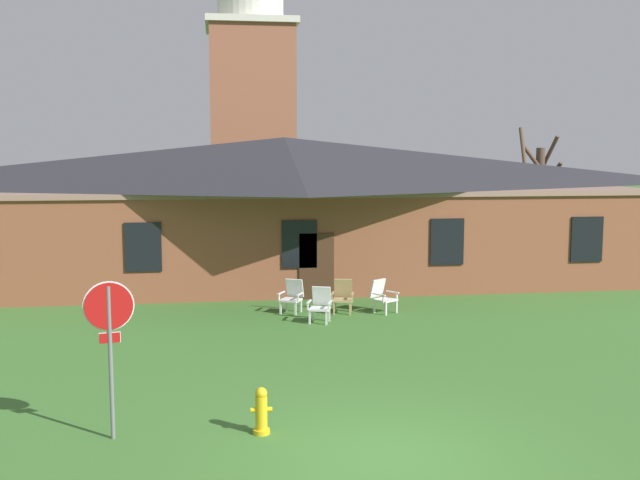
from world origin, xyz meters
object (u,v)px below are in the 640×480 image
lawn_chair_left_end (343,295)px  lawn_chair_middle (382,295)px  stop_sign (109,328)px  lawn_chair_by_porch (292,295)px  fire_hydrant (261,412)px  lawn_chair_near_door (320,304)px

lawn_chair_left_end → lawn_chair_middle: same height
lawn_chair_left_end → lawn_chair_middle: bearing=-7.6°
stop_sign → lawn_chair_left_end: (5.31, 8.84, -1.34)m
lawn_chair_by_porch → fire_hydrant: 9.30m
lawn_chair_left_end → fire_hydrant: size_ratio=1.21×
lawn_chair_near_door → lawn_chair_left_end: 1.36m
stop_sign → lawn_chair_left_end: 10.40m
lawn_chair_middle → lawn_chair_by_porch: bearing=172.1°
lawn_chair_middle → fire_hydrant: 9.70m
lawn_chair_by_porch → lawn_chair_near_door: (0.64, -1.30, 0.00)m
stop_sign → fire_hydrant: (2.41, -0.13, -1.47)m
stop_sign → fire_hydrant: bearing=-3.0°
stop_sign → lawn_chair_middle: size_ratio=2.72×
lawn_chair_by_porch → fire_hydrant: bearing=-99.0°
lawn_chair_middle → fire_hydrant: size_ratio=1.21×
lawn_chair_by_porch → stop_sign: bearing=-113.1°
lawn_chair_middle → fire_hydrant: lawn_chair_middle is taller
lawn_chair_left_end → lawn_chair_middle: 1.14m
lawn_chair_by_porch → lawn_chair_middle: same height
lawn_chair_by_porch → fire_hydrant: lawn_chair_by_porch is taller
lawn_chair_near_door → lawn_chair_middle: (1.94, 0.94, 0.00)m
stop_sign → lawn_chair_middle: stop_sign is taller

